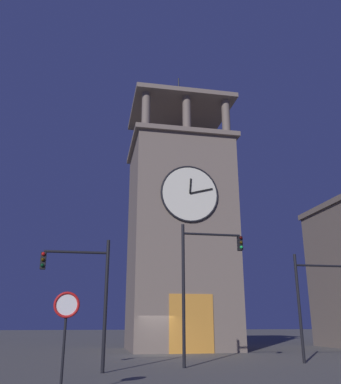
{
  "coord_description": "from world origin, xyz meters",
  "views": [
    {
      "loc": [
        4.62,
        28.19,
        2.04
      ],
      "look_at": [
        -1.71,
        -4.91,
        12.81
      ],
      "focal_mm": 38.31,
      "sensor_mm": 36.0,
      "label": 1
    }
  ],
  "objects": [
    {
      "name": "ground_plane",
      "position": [
        0.0,
        0.0,
        0.0
      ],
      "size": [
        200.0,
        200.0,
        0.0
      ],
      "primitive_type": "plane",
      "color": "#56544F"
    },
    {
      "name": "traffic_signal_mid",
      "position": [
        4.86,
        9.18,
        3.67
      ],
      "size": [
        3.03,
        0.41,
        5.69
      ],
      "color": "black",
      "rests_on": "ground_plane"
    },
    {
      "name": "no_horn_sign",
      "position": [
        5.3,
        14.95,
        2.31
      ],
      "size": [
        0.78,
        0.14,
        2.95
      ],
      "color": "black",
      "rests_on": "ground_plane"
    },
    {
      "name": "traffic_signal_far",
      "position": [
        -8.01,
        6.74,
        3.78
      ],
      "size": [
        4.18,
        0.41,
        5.74
      ],
      "color": "black",
      "rests_on": "ground_plane"
    },
    {
      "name": "traffic_signal_near",
      "position": [
        -0.85,
        7.83,
        4.49
      ],
      "size": [
        3.28,
        0.41,
        6.93
      ],
      "color": "black",
      "rests_on": "ground_plane"
    },
    {
      "name": "clocktower",
      "position": [
        -2.49,
        -4.88,
        9.0
      ],
      "size": [
        8.7,
        8.05,
        24.25
      ],
      "color": "#75665B",
      "rests_on": "ground_plane"
    }
  ]
}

